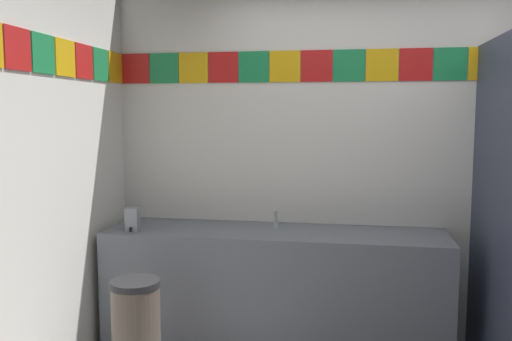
{
  "coord_description": "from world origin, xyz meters",
  "views": [
    {
      "loc": [
        -0.33,
        -2.44,
        1.64
      ],
      "look_at": [
        -0.9,
        0.82,
        1.29
      ],
      "focal_mm": 37.43,
      "sensor_mm": 36.0,
      "label": 1
    }
  ],
  "objects": [
    {
      "name": "soap_dispenser",
      "position": [
        -1.78,
        0.95,
        0.92
      ],
      "size": [
        0.09,
        0.09,
        0.16
      ],
      "color": "gray",
      "rests_on": "vanity_counter"
    },
    {
      "name": "vanity_counter",
      "position": [
        -0.83,
        1.13,
        0.42
      ],
      "size": [
        2.33,
        0.58,
        0.84
      ],
      "color": "slate",
      "rests_on": "ground_plane"
    },
    {
      "name": "faucet_center",
      "position": [
        -0.83,
        1.21,
        0.89
      ],
      "size": [
        0.04,
        0.1,
        0.14
      ],
      "color": "silver",
      "rests_on": "vanity_counter"
    },
    {
      "name": "trash_bin",
      "position": [
        -1.56,
        0.44,
        0.33
      ],
      "size": [
        0.29,
        0.29,
        0.66
      ],
      "color": "brown",
      "rests_on": "ground_plane"
    },
    {
      "name": "wall_back",
      "position": [
        -0.0,
        1.46,
        1.35
      ],
      "size": [
        4.08,
        0.09,
        2.68
      ],
      "color": "white",
      "rests_on": "ground_plane"
    },
    {
      "name": "wall_side",
      "position": [
        -2.08,
        -0.0,
        1.35
      ],
      "size": [
        0.09,
        2.83,
        2.68
      ],
      "color": "white",
      "rests_on": "ground_plane"
    }
  ]
}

